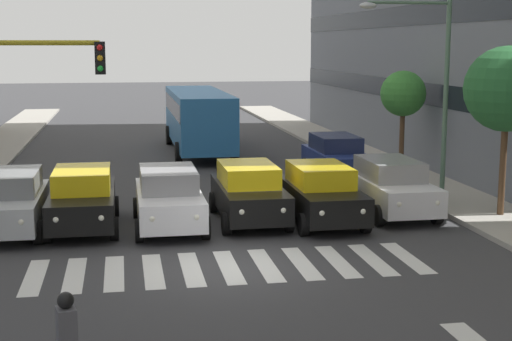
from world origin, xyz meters
name	(u,v)px	position (x,y,z in m)	size (l,w,h in m)	color
ground_plane	(229,267)	(0.00, 0.00, 0.00)	(180.00, 180.00, 0.00)	#38383A
crosswalk_markings	(229,267)	(0.00, 0.00, 0.00)	(9.45, 2.80, 0.01)	silver
car_0	(391,186)	(-5.80, -4.76, 0.89)	(2.02, 4.44, 1.72)	silver
car_1	(321,193)	(-3.36, -4.07, 0.89)	(2.02, 4.44, 1.72)	black
car_2	(249,192)	(-1.27, -4.58, 0.89)	(2.02, 4.44, 1.72)	black
car_3	(169,198)	(1.15, -4.18, 0.89)	(2.02, 4.44, 1.72)	silver
car_4	(83,198)	(3.60, -4.54, 0.89)	(2.02, 4.44, 1.72)	black
car_5	(10,202)	(5.61, -4.44, 0.89)	(2.02, 4.44, 1.72)	#B2B7BC
car_row2_0	(336,156)	(-5.90, -11.15, 0.89)	(2.02, 4.44, 1.72)	navy
bus_behind_traffic	(198,115)	(-1.27, -19.53, 1.86)	(2.78, 10.50, 3.00)	#286BAD
street_lamp_left	(431,77)	(-7.42, -5.73, 4.22)	(3.07, 0.28, 6.56)	#4C6B56
street_tree_0	(507,89)	(-8.86, -3.47, 3.94)	(2.55, 2.55, 5.09)	#513823
street_tree_1	(403,94)	(-8.70, -11.39, 3.29)	(1.83, 1.83, 4.09)	#513823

